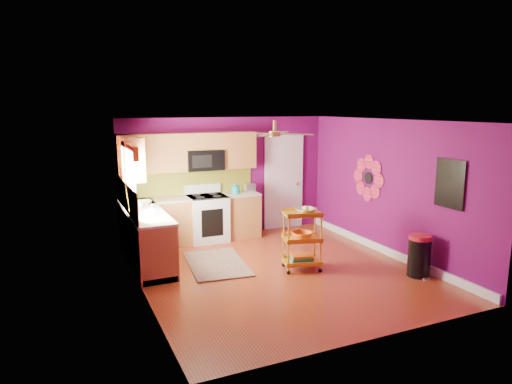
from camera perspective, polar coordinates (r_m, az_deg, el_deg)
name	(u,v)px	position (r m, az deg, el deg)	size (l,w,h in m)	color
ground	(279,271)	(7.79, 2.88, -9.80)	(5.00, 5.00, 0.00)	maroon
room_envelope	(281,175)	(7.39, 3.19, 2.17)	(4.54, 5.04, 2.52)	#600B52
lower_cabinets	(173,228)	(8.85, -10.32, -4.49)	(2.81, 2.31, 0.94)	#965A29
electric_range	(207,218)	(9.38, -6.12, -3.21)	(0.76, 0.66, 1.13)	white
upper_cabinetry	(172,155)	(8.97, -10.51, 4.58)	(2.80, 2.30, 1.26)	#965A29
left_window	(129,168)	(7.70, -15.60, 2.92)	(0.08, 1.35, 1.08)	white
panel_door	(284,183)	(10.25, 3.46, 1.12)	(0.95, 0.11, 2.15)	white
right_wall_art	(402,180)	(8.39, 17.78, 1.39)	(0.04, 2.74, 1.04)	black
ceiling_fan	(275,133)	(7.49, 2.35, 7.35)	(1.01, 1.01, 0.26)	#BF8C3F
shag_rug	(217,263)	(8.11, -4.96, -8.89)	(0.96, 1.56, 0.02)	black
rolling_cart	(303,237)	(7.71, 5.84, -5.63)	(0.70, 0.59, 1.10)	gold
trash_can	(419,256)	(7.90, 19.72, -7.50)	(0.38, 0.40, 0.69)	black
teal_kettle	(236,189)	(9.46, -2.57, 0.32)	(0.18, 0.18, 0.21)	teal
toaster	(250,188)	(9.60, -0.80, 0.51)	(0.22, 0.15, 0.18)	beige
soap_bottle_a	(152,210)	(7.73, -12.89, -2.22)	(0.08, 0.09, 0.19)	#EA3F72
soap_bottle_b	(140,204)	(8.36, -14.34, -1.43)	(0.12, 0.12, 0.16)	white
counter_dish	(144,202)	(8.69, -13.79, -1.26)	(0.27, 0.27, 0.07)	white
counter_cup	(147,213)	(7.78, -13.43, -2.53)	(0.11, 0.11, 0.09)	white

